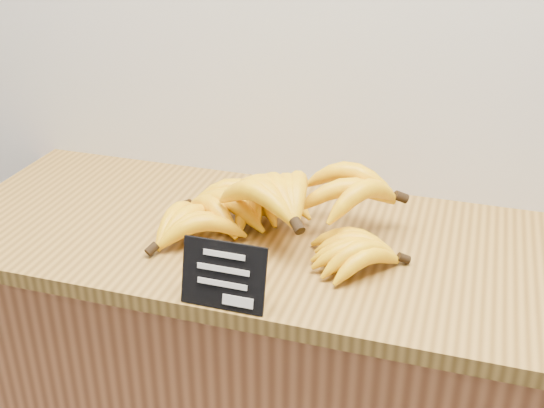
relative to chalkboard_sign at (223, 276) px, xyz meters
The scene contains 3 objects.
counter_top 0.26m from the chalkboard_sign, 85.56° to the left, with size 1.32×0.54×0.03m, color olive.
chalkboard_sign is the anchor object (origin of this frame).
banana_pile 0.25m from the chalkboard_sign, 87.16° to the left, with size 0.52×0.31×0.13m.
Camera 1 is at (0.40, 1.65, 1.57)m, focal length 45.00 mm.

